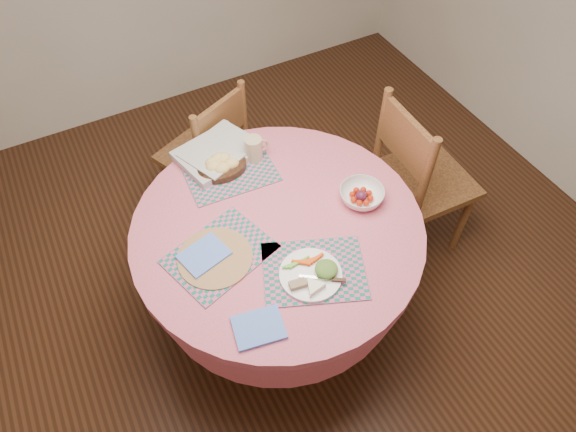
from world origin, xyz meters
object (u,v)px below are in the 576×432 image
at_px(dining_table, 278,252).
at_px(bread_bowl, 221,165).
at_px(chair_right, 418,177).
at_px(fruit_bowl, 362,195).
at_px(chair_back, 209,152).
at_px(latte_mug, 254,148).
at_px(wicker_trivet, 215,258).
at_px(dinner_plate, 313,274).

bearing_deg(dining_table, bread_bowl, 101.21).
bearing_deg(chair_right, bread_bowl, 74.81).
bearing_deg(dining_table, fruit_bowl, -7.11).
height_order(dining_table, fruit_bowl, fruit_bowl).
distance_m(chair_right, bread_bowl, 1.03).
relative_size(dining_table, chair_back, 1.39).
height_order(chair_right, chair_back, chair_right).
xyz_separation_m(chair_back, latte_mug, (0.09, -0.43, 0.35)).
relative_size(chair_right, wicker_trivet, 3.29).
xyz_separation_m(dinner_plate, latte_mug, (0.08, 0.70, 0.04)).
bearing_deg(chair_back, bread_bowl, 55.74).
bearing_deg(chair_back, wicker_trivet, 47.06).
bearing_deg(bread_bowl, chair_back, 79.91).
distance_m(dinner_plate, latte_mug, 0.70).
relative_size(dining_table, wicker_trivet, 4.13).
relative_size(chair_right, latte_mug, 8.43).
distance_m(chair_right, fruit_bowl, 0.57).
height_order(wicker_trivet, bread_bowl, bread_bowl).
distance_m(chair_right, dinner_plate, 0.98).
relative_size(dinner_plate, latte_mug, 2.09).
bearing_deg(latte_mug, chair_right, -21.04).
relative_size(dining_table, bread_bowl, 5.39).
bearing_deg(chair_back, latte_mug, 77.81).
bearing_deg(latte_mug, wicker_trivet, -131.40).
xyz_separation_m(chair_right, latte_mug, (-0.78, 0.30, 0.30)).
xyz_separation_m(chair_right, fruit_bowl, (-0.48, -0.15, 0.27)).
relative_size(chair_back, dinner_plate, 3.65).
distance_m(chair_back, dinner_plate, 1.17).
height_order(dinner_plate, latte_mug, latte_mug).
relative_size(bread_bowl, fruit_bowl, 1.05).
distance_m(dining_table, wicker_trivet, 0.36).
height_order(dining_table, dinner_plate, dinner_plate).
xyz_separation_m(chair_back, bread_bowl, (-0.08, -0.43, 0.32)).
distance_m(wicker_trivet, fruit_bowl, 0.68).
distance_m(bread_bowl, fruit_bowl, 0.65).
bearing_deg(chair_right, wicker_trivet, 99.10).
relative_size(chair_right, dinner_plate, 4.03).
bearing_deg(fruit_bowl, wicker_trivet, 178.98).
height_order(dinner_plate, bread_bowl, bread_bowl).
bearing_deg(dining_table, chair_right, 6.81).
height_order(chair_right, dinner_plate, chair_right).
bearing_deg(dinner_plate, dining_table, 90.82).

